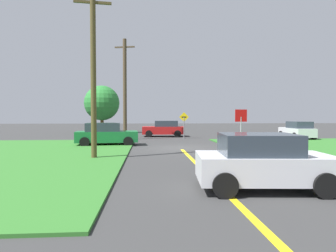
% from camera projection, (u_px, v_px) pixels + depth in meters
% --- Properties ---
extents(ground_plane, '(120.00, 120.00, 0.00)m').
position_uv_depth(ground_plane, '(180.00, 148.00, 19.38)').
color(ground_plane, '#353535').
extents(grass_verge_left, '(12.00, 20.00, 0.08)m').
position_uv_depth(grass_verge_left, '(7.00, 157.00, 14.73)').
color(grass_verge_left, '#307129').
rests_on(grass_verge_left, ground).
extents(lane_stripe_center, '(0.20, 14.00, 0.01)m').
position_uv_depth(lane_stripe_center, '(203.00, 170.00, 11.41)').
color(lane_stripe_center, yellow).
rests_on(lane_stripe_center, ground).
extents(stop_sign, '(0.79, 0.09, 2.54)m').
position_uv_depth(stop_sign, '(241.00, 121.00, 18.87)').
color(stop_sign, '#9EA0A8').
rests_on(stop_sign, ground).
extents(car_approaching_junction, '(4.25, 2.20, 1.62)m').
position_uv_depth(car_approaching_junction, '(164.00, 129.00, 29.92)').
color(car_approaching_junction, red).
rests_on(car_approaching_junction, ground).
extents(parked_car_near_building, '(4.47, 2.32, 1.62)m').
position_uv_depth(parked_car_near_building, '(106.00, 134.00, 20.97)').
color(parked_car_near_building, '#196B33').
rests_on(parked_car_near_building, ground).
extents(car_behind_on_main_road, '(3.97, 2.41, 1.62)m').
position_uv_depth(car_behind_on_main_road, '(262.00, 162.00, 8.50)').
color(car_behind_on_main_road, silver).
rests_on(car_behind_on_main_road, ground).
extents(car_on_crossroad, '(1.93, 3.91, 1.62)m').
position_uv_depth(car_on_crossroad, '(297.00, 130.00, 26.45)').
color(car_on_crossroad, silver).
rests_on(car_on_crossroad, ground).
extents(utility_pole_near, '(1.80, 0.33, 8.32)m').
position_uv_depth(utility_pole_near, '(93.00, 72.00, 14.28)').
color(utility_pole_near, '#504324').
rests_on(utility_pole_near, ground).
extents(utility_pole_mid, '(1.78, 0.51, 8.94)m').
position_uv_depth(utility_pole_mid, '(125.00, 88.00, 25.97)').
color(utility_pole_mid, '#4C3B2A').
rests_on(utility_pole_mid, ground).
extents(direction_sign, '(0.91, 0.09, 2.46)m').
position_uv_depth(direction_sign, '(184.00, 122.00, 27.14)').
color(direction_sign, slate).
rests_on(direction_sign, ground).
extents(oak_tree_left, '(4.23, 4.23, 5.79)m').
position_uv_depth(oak_tree_left, '(102.00, 103.00, 35.39)').
color(oak_tree_left, brown).
rests_on(oak_tree_left, ground).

